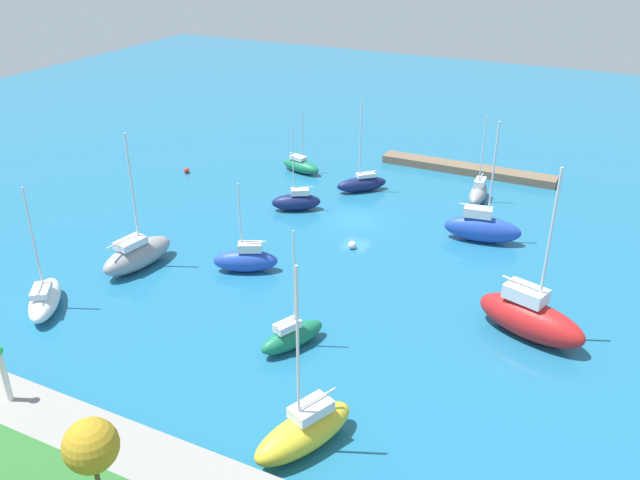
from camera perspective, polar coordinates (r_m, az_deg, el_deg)
water at (r=63.39m, az=3.12°, el=1.60°), size 160.00×160.00×0.00m
pier_dock at (r=77.08m, az=12.46°, el=5.95°), size 19.51×2.25×0.87m
breakwater at (r=39.27m, az=-17.74°, el=-16.49°), size 59.91×3.41×1.22m
harbor_beacon at (r=42.13m, az=-25.49°, el=-9.95°), size 0.56×0.56×3.73m
park_tree_mideast at (r=33.26m, az=-19.00°, el=-16.33°), size 2.58×2.58×4.83m
sailboat_green_along_channel at (r=45.20m, az=-2.40°, el=-8.18°), size 3.42×5.23×8.66m
sailboat_blue_outer_mooring at (r=60.67m, az=13.70°, el=1.04°), size 6.94×2.99×11.02m
sailboat_gray_inner_mooring at (r=56.65m, az=-15.36°, el=-1.19°), size 3.39×7.14×11.41m
sailboat_navy_far_north at (r=70.12m, az=3.60°, el=4.87°), size 5.00×4.85×9.81m
sailboat_red_lone_south at (r=48.12m, az=17.54°, el=-6.33°), size 8.21×4.93×12.52m
sailboat_white_near_pier at (r=53.07m, az=-22.49°, el=-4.68°), size 5.07×5.93×9.64m
sailboat_yellow_mid_basin at (r=37.65m, az=-1.35°, el=-15.99°), size 4.55×6.85×11.52m
sailboat_green_lone_north at (r=75.36m, az=-1.65°, el=6.39°), size 5.26×2.84×7.23m
sailboat_blue_by_breakwater at (r=54.50m, az=-6.35°, el=-1.68°), size 5.45×3.89×7.70m
sailboat_gray_west_end at (r=69.32m, az=13.39°, el=3.97°), size 1.92×5.23×9.03m
sailboat_navy_far_south at (r=65.47m, az=-2.03°, el=3.34°), size 4.99×3.97×8.59m
mooring_buoy_white at (r=58.12m, az=2.77°, el=-0.43°), size 0.70×0.70×0.70m
mooring_buoy_red at (r=76.66m, az=-11.33°, el=5.85°), size 0.61×0.61×0.61m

